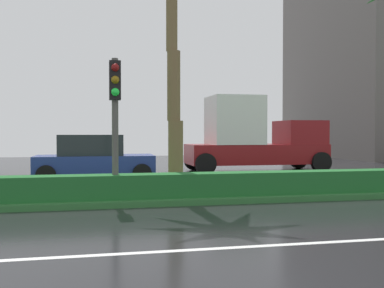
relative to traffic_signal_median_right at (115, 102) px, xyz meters
name	(u,v)px	position (x,y,z in m)	size (l,w,h in m)	color
traffic_signal_median_right	(115,102)	(0.00, 0.00, 0.00)	(0.28, 0.43, 3.49)	#4C4C47
car_in_traffic_second	(94,159)	(-0.56, 5.64, -1.73)	(4.30, 2.02, 1.72)	navy
box_truck_following	(254,138)	(6.73, 8.45, -1.01)	(6.40, 2.64, 3.46)	maroon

